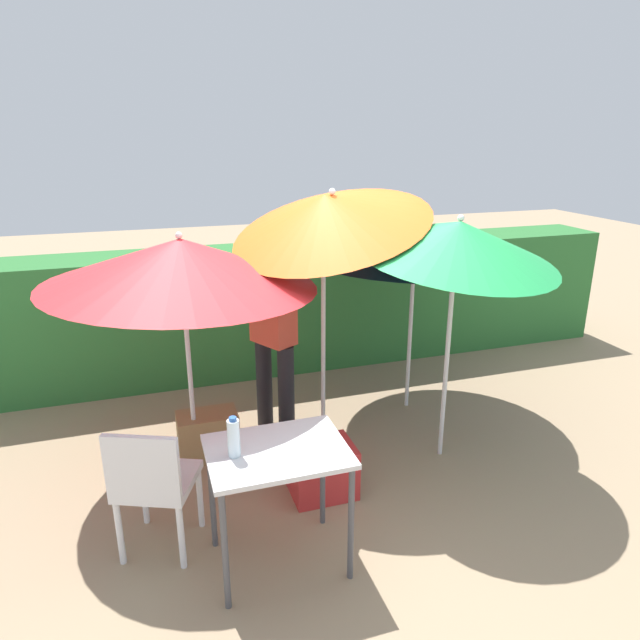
# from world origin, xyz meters

# --- Properties ---
(ground_plane) EXTENTS (24.00, 24.00, 0.00)m
(ground_plane) POSITION_xyz_m (0.00, 0.00, 0.00)
(ground_plane) COLOR #9E8466
(hedge_row) EXTENTS (8.00, 0.70, 1.34)m
(hedge_row) POSITION_xyz_m (0.00, 2.07, 0.67)
(hedge_row) COLOR #2D7033
(hedge_row) RESTS_ON ground_plane
(umbrella_rainbow) EXTENTS (1.97, 1.96, 1.84)m
(umbrella_rainbow) POSITION_xyz_m (-1.02, 0.35, 1.62)
(umbrella_rainbow) COLOR silver
(umbrella_rainbow) RESTS_ON ground_plane
(umbrella_orange) EXTENTS (1.93, 1.93, 1.81)m
(umbrella_orange) POSITION_xyz_m (1.00, 0.72, 1.60)
(umbrella_orange) COLOR silver
(umbrella_orange) RESTS_ON ground_plane
(umbrella_yellow) EXTENTS (1.54, 1.53, 2.05)m
(umbrella_yellow) POSITION_xyz_m (0.90, -0.14, 1.76)
(umbrella_yellow) COLOR silver
(umbrella_yellow) RESTS_ON ground_plane
(umbrella_navy) EXTENTS (1.64, 1.58, 2.38)m
(umbrella_navy) POSITION_xyz_m (0.09, 0.39, 1.93)
(umbrella_navy) COLOR silver
(umbrella_navy) RESTS_ON ground_plane
(person_vendor) EXTENTS (0.37, 0.52, 1.88)m
(person_vendor) POSITION_xyz_m (-0.29, 0.65, 0.93)
(person_vendor) COLOR black
(person_vendor) RESTS_ON ground_plane
(chair_plastic) EXTENTS (0.58, 0.58, 0.89)m
(chair_plastic) POSITION_xyz_m (-1.35, -0.62, 0.51)
(chair_plastic) COLOR silver
(chair_plastic) RESTS_ON ground_plane
(cooler_box) EXTENTS (0.45, 0.36, 0.38)m
(cooler_box) POSITION_xyz_m (-0.19, -0.35, 0.19)
(cooler_box) COLOR red
(cooler_box) RESTS_ON ground_plane
(crate_cardboard) EXTENTS (0.47, 0.28, 0.38)m
(crate_cardboard) POSITION_xyz_m (-0.91, 0.39, 0.19)
(crate_cardboard) COLOR #9E7A4C
(crate_cardboard) RESTS_ON ground_plane
(folding_table) EXTENTS (0.80, 0.60, 0.78)m
(folding_table) POSITION_xyz_m (-0.65, -0.93, 0.68)
(folding_table) COLOR #4C4C51
(folding_table) RESTS_ON ground_plane
(bottle_water) EXTENTS (0.07, 0.07, 0.24)m
(bottle_water) POSITION_xyz_m (-0.90, -0.92, 0.90)
(bottle_water) COLOR silver
(bottle_water) RESTS_ON folding_table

